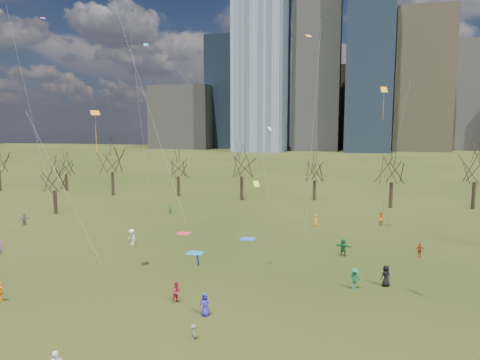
% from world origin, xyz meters
% --- Properties ---
extents(ground, '(500.00, 500.00, 0.00)m').
position_xyz_m(ground, '(0.00, 0.00, 0.00)').
color(ground, black).
rests_on(ground, ground).
extents(downtown_skyline, '(212.50, 78.00, 118.00)m').
position_xyz_m(downtown_skyline, '(-2.43, 210.64, 39.01)').
color(downtown_skyline, slate).
rests_on(downtown_skyline, ground).
extents(bare_tree_row, '(113.04, 29.80, 9.50)m').
position_xyz_m(bare_tree_row, '(-0.09, 37.22, 6.12)').
color(bare_tree_row, black).
rests_on(bare_tree_row, ground).
extents(blanket_teal, '(1.60, 1.50, 0.03)m').
position_xyz_m(blanket_teal, '(-3.75, 8.73, 0.01)').
color(blanket_teal, teal).
rests_on(blanket_teal, ground).
extents(blanket_navy, '(1.60, 1.50, 0.03)m').
position_xyz_m(blanket_navy, '(0.02, 15.31, 0.01)').
color(blanket_navy, '#2556AD').
rests_on(blanket_navy, ground).
extents(blanket_crimson, '(1.60, 1.50, 0.03)m').
position_xyz_m(blanket_crimson, '(-7.78, 15.82, 0.01)').
color(blanket_crimson, red).
rests_on(blanket_crimson, ground).
extents(person_0, '(0.76, 0.50, 1.54)m').
position_xyz_m(person_0, '(1.90, -4.38, 0.77)').
color(person_0, '#3027AB').
rests_on(person_0, ground).
extents(person_2, '(0.86, 0.93, 1.52)m').
position_xyz_m(person_2, '(-0.72, -2.85, 0.76)').
color(person_2, '#C41C3D').
rests_on(person_2, ground).
extents(person_3, '(0.68, 0.71, 0.97)m').
position_xyz_m(person_3, '(2.32, -7.62, 0.48)').
color(person_3, slate).
rests_on(person_3, ground).
extents(person_4, '(0.91, 0.59, 1.44)m').
position_xyz_m(person_4, '(-12.95, -5.84, 0.72)').
color(person_4, '#FAA01B').
rests_on(person_4, ground).
extents(person_5, '(1.67, 0.74, 1.74)m').
position_xyz_m(person_5, '(10.43, 11.48, 0.87)').
color(person_5, '#197433').
rests_on(person_5, ground).
extents(person_6, '(0.98, 0.88, 1.68)m').
position_xyz_m(person_6, '(13.79, 4.19, 0.84)').
color(person_6, black).
rests_on(person_6, ground).
extents(person_7, '(0.39, 0.57, 1.51)m').
position_xyz_m(person_7, '(-21.83, 3.35, 0.75)').
color(person_7, '#9D4E9D').
rests_on(person_7, ground).
extents(person_8, '(0.52, 0.58, 0.99)m').
position_xyz_m(person_8, '(-2.17, 5.18, 0.49)').
color(person_8, '#223E93').
rests_on(person_8, ground).
extents(person_9, '(1.27, 1.07, 1.71)m').
position_xyz_m(person_9, '(-11.21, 9.81, 0.85)').
color(person_9, white).
rests_on(person_9, ground).
extents(person_10, '(0.89, 0.61, 1.40)m').
position_xyz_m(person_10, '(17.47, 12.92, 0.70)').
color(person_10, '#A13817').
rests_on(person_10, ground).
extents(person_11, '(0.97, 1.42, 1.47)m').
position_xyz_m(person_11, '(-28.93, 14.68, 0.74)').
color(person_11, '#5A5A5E').
rests_on(person_11, ground).
extents(person_12, '(0.63, 0.81, 1.48)m').
position_xyz_m(person_12, '(6.83, 23.67, 0.74)').
color(person_12, orange).
rests_on(person_12, ground).
extents(person_13, '(0.47, 0.60, 1.45)m').
position_xyz_m(person_13, '(-13.91, 25.77, 0.73)').
color(person_13, '#197353').
rests_on(person_13, ground).
extents(person_14, '(0.96, 0.81, 1.76)m').
position_xyz_m(person_14, '(14.79, 25.70, 0.88)').
color(person_14, orange).
rests_on(person_14, ground).
extents(person_15, '(1.18, 0.85, 1.64)m').
position_xyz_m(person_15, '(11.42, 2.96, 0.82)').
color(person_15, '#19724C').
rests_on(person_15, ground).
extents(kites_airborne, '(57.09, 48.40, 32.73)m').
position_xyz_m(kites_airborne, '(4.18, 12.68, 13.99)').
color(kites_airborne, orange).
rests_on(kites_airborne, ground).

